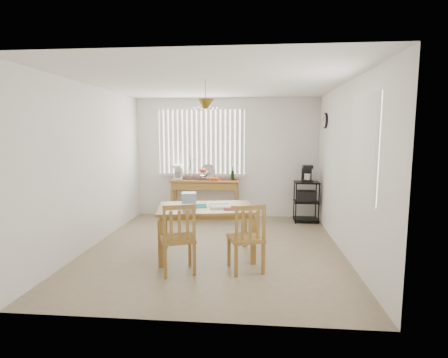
# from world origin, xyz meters

# --- Properties ---
(ground) EXTENTS (4.00, 4.50, 0.01)m
(ground) POSITION_xyz_m (0.00, 0.00, -0.01)
(ground) COLOR gray
(room_shell) EXTENTS (4.20, 4.70, 2.70)m
(room_shell) POSITION_xyz_m (0.00, 0.02, 1.69)
(room_shell) COLOR white
(room_shell) RESTS_ON ground
(sideboard) EXTENTS (1.48, 0.42, 0.83)m
(sideboard) POSITION_xyz_m (-0.44, 2.02, 0.62)
(sideboard) COLOR olive
(sideboard) RESTS_ON ground
(sideboard_items) EXTENTS (1.41, 0.35, 0.64)m
(sideboard_items) POSITION_xyz_m (-0.68, 2.04, 0.96)
(sideboard_items) COLOR maroon
(sideboard_items) RESTS_ON sideboard
(wire_cart) EXTENTS (0.50, 0.40, 0.85)m
(wire_cart) POSITION_xyz_m (1.70, 1.83, 0.51)
(wire_cart) COLOR black
(wire_cart) RESTS_ON ground
(cart_items) EXTENTS (0.20, 0.24, 0.35)m
(cart_items) POSITION_xyz_m (1.70, 1.84, 1.01)
(cart_items) COLOR black
(cart_items) RESTS_ON wire_cart
(dining_table) EXTENTS (1.55, 1.14, 0.75)m
(dining_table) POSITION_xyz_m (-0.08, -0.38, 0.67)
(dining_table) COLOR olive
(dining_table) RESTS_ON ground
(table_items) EXTENTS (1.15, 0.51, 0.24)m
(table_items) POSITION_xyz_m (-0.20, -0.52, 0.84)
(table_items) COLOR #167E72
(table_items) RESTS_ON dining_table
(chair_left) EXTENTS (0.56, 0.56, 0.95)m
(chair_left) POSITION_xyz_m (-0.36, -1.05, 0.46)
(chair_left) COLOR olive
(chair_left) RESTS_ON ground
(chair_right) EXTENTS (0.55, 0.55, 0.93)m
(chair_right) POSITION_xyz_m (0.53, -0.93, 0.46)
(chair_right) COLOR olive
(chair_right) RESTS_ON ground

